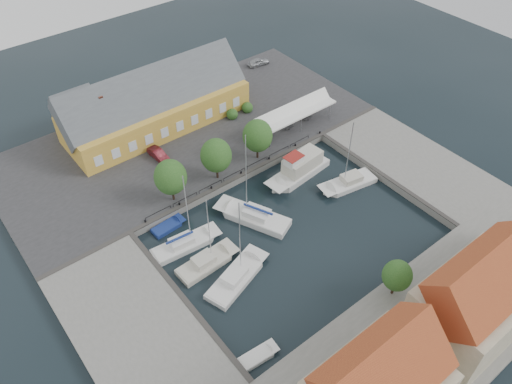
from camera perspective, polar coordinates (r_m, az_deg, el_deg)
ground at (r=63.53m, az=3.36°, el=-3.90°), size 140.00×140.00×0.00m
north_quay at (r=77.28m, az=-7.88°, el=6.25°), size 56.00×26.00×1.00m
west_quay at (r=55.20m, az=-13.37°, el=-15.07°), size 12.00×24.00×1.00m
east_quay at (r=75.20m, az=17.22°, el=3.28°), size 12.00×24.00×1.00m
south_bank at (r=55.71m, az=18.18°, el=-15.88°), size 56.00×14.00×1.00m
quay_edge_fittings at (r=65.28m, az=0.69°, el=-0.86°), size 56.00×24.72×0.40m
warehouse at (r=78.05m, az=-11.91°, el=9.63°), size 28.56×14.00×9.55m
tent_canopy at (r=76.55m, az=4.35°, el=9.09°), size 14.00×4.00×2.83m
quay_trees at (r=66.29m, az=-4.59°, el=4.19°), size 18.20×4.20×6.30m
car_silver at (r=93.73m, az=0.28°, el=14.67°), size 4.24×2.21×1.38m
car_red at (r=72.71m, az=-11.10°, el=4.25°), size 1.66×4.16×1.34m
center_sailboat at (r=63.94m, az=-0.24°, el=-2.93°), size 6.85×10.33×13.72m
trawler at (r=70.07m, az=4.99°, el=2.57°), size 10.77×4.16×5.00m
east_boat_b at (r=69.91m, az=10.54°, el=0.95°), size 8.70×4.20×11.45m
west_boat_a at (r=61.55m, az=-8.13°, el=-6.02°), size 9.01×3.31×11.65m
west_boat_b at (r=59.42m, az=-5.68°, el=-8.14°), size 7.94×2.99×10.74m
west_boat_c at (r=57.88m, az=-2.25°, el=-9.81°), size 9.47×5.58×12.22m
launch_sw at (r=52.75m, az=0.21°, el=-18.33°), size 4.40×1.98×0.98m
launch_nw at (r=64.12m, az=-10.02°, el=-3.99°), size 4.55×2.04×0.88m
townhouses at (r=52.14m, az=22.72°, el=-13.02°), size 36.30×8.50×12.00m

